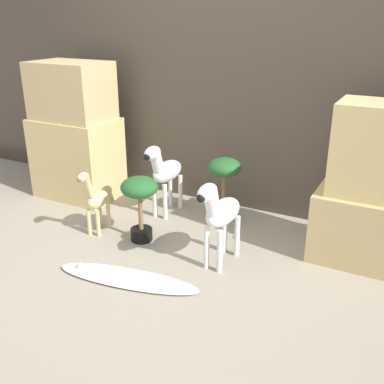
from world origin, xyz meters
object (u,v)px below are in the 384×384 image
Objects in this scene: zebra_left at (164,171)px; surfboard at (126,278)px; zebra_right at (220,212)px; potted_palm_back at (140,196)px; potted_palm_front at (224,173)px; giraffe_figurine at (96,199)px.

surfboard is at bearing -73.08° from zebra_left.
zebra_right is 0.98m from zebra_left.
potted_palm_back is 0.69m from surfboard.
zebra_left is 1.21× the size of potted_palm_front.
potted_palm_back is (-0.70, 0.06, -0.04)m from zebra_right.
giraffe_figurine is 0.55× the size of surfboard.
giraffe_figurine is (-0.31, -0.57, -0.12)m from zebra_left.
zebra_left is 1.18× the size of giraffe_figurine.
zebra_right reaches higher than surfboard.
surfboard is (0.63, -0.49, -0.28)m from giraffe_figurine.
zebra_right is 1.21× the size of potted_palm_front.
zebra_right and zebra_left have the same top height.
potted_palm_back is at bearing 7.84° from giraffe_figurine.
surfboard is (-0.19, -1.21, -0.42)m from potted_palm_front.
giraffe_figurine is at bearing -138.40° from potted_palm_front.
zebra_right is 0.78m from potted_palm_front.
zebra_right is at bearing -0.11° from giraffe_figurine.
giraffe_figurine is 1.10m from potted_palm_front.
zebra_right is 1.00× the size of zebra_left.
surfboard is at bearing -37.69° from giraffe_figurine.
potted_palm_back is 0.51× the size of surfboard.
surfboard is at bearing -98.72° from potted_palm_front.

